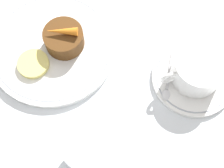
{
  "coord_description": "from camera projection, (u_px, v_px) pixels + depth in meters",
  "views": [
    {
      "loc": [
        -0.04,
        0.28,
        0.56
      ],
      "look_at": [
        -0.1,
        0.08,
        0.04
      ],
      "focal_mm": 50.0,
      "sensor_mm": 36.0,
      "label": 1
    }
  ],
  "objects": [
    {
      "name": "ground_plane",
      "position": [
        50.0,
        70.0,
        0.61
      ],
      "size": [
        3.0,
        3.0,
        0.0
      ],
      "primitive_type": "plane",
      "color": "white"
    },
    {
      "name": "dinner_plate",
      "position": [
        53.0,
        47.0,
        0.62
      ],
      "size": [
        0.25,
        0.25,
        0.01
      ],
      "color": "white",
      "rests_on": "ground_plane"
    },
    {
      "name": "saucer",
      "position": [
        193.0,
        78.0,
        0.6
      ],
      "size": [
        0.16,
        0.16,
        0.01
      ],
      "color": "white",
      "rests_on": "ground_plane"
    },
    {
      "name": "coffee_cup",
      "position": [
        198.0,
        69.0,
        0.57
      ],
      "size": [
        0.12,
        0.1,
        0.06
      ],
      "color": "white",
      "rests_on": "saucer"
    },
    {
      "name": "spoon",
      "position": [
        168.0,
        81.0,
        0.59
      ],
      "size": [
        0.06,
        0.09,
        0.0
      ],
      "color": "silver",
      "rests_on": "saucer"
    },
    {
      "name": "wine_glass",
      "position": [
        88.0,
        148.0,
        0.49
      ],
      "size": [
        0.08,
        0.08,
        0.1
      ],
      "color": "silver",
      "rests_on": "ground_plane"
    },
    {
      "name": "dessert_cake",
      "position": [
        64.0,
        39.0,
        0.6
      ],
      "size": [
        0.08,
        0.08,
        0.04
      ],
      "color": "#563314",
      "rests_on": "dinner_plate"
    },
    {
      "name": "carrot_garnish",
      "position": [
        62.0,
        31.0,
        0.57
      ],
      "size": [
        0.06,
        0.04,
        0.02
      ],
      "color": "orange",
      "rests_on": "dessert_cake"
    },
    {
      "name": "pineapple_slice",
      "position": [
        33.0,
        64.0,
        0.59
      ],
      "size": [
        0.06,
        0.06,
        0.01
      ],
      "color": "#EFE075",
      "rests_on": "dinner_plate"
    }
  ]
}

